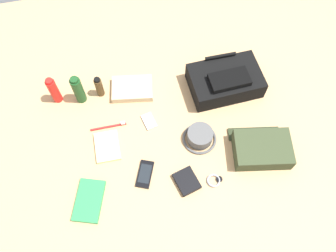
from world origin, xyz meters
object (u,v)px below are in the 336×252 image
(cell_phone, at_px, (145,174))
(toothbrush, at_px, (111,126))
(paperback_novel, at_px, (89,201))
(wallet, at_px, (187,181))
(folded_towel, at_px, (132,89))
(shampoo_bottle, at_px, (78,90))
(wristwatch, at_px, (214,180))
(cologne_bottle, at_px, (99,87))
(sunscreen_spray, at_px, (54,90))
(media_player, at_px, (149,121))
(bucket_hat, at_px, (200,137))
(backpack, at_px, (225,81))
(toiletry_pouch, at_px, (262,149))
(notepad, at_px, (107,146))

(cell_phone, bearing_deg, toothbrush, 113.00)
(paperback_novel, relative_size, wallet, 1.93)
(wallet, bearing_deg, folded_towel, 91.37)
(shampoo_bottle, bearing_deg, wristwatch, -46.32)
(wallet, bearing_deg, cologne_bottle, 104.88)
(cell_phone, height_order, wallet, wallet)
(sunscreen_spray, xyz_separation_m, media_player, (0.42, -0.22, -0.07))
(media_player, bearing_deg, cell_phone, -105.11)
(shampoo_bottle, bearing_deg, bucket_hat, -33.54)
(backpack, height_order, paperback_novel, backpack)
(bucket_hat, height_order, shampoo_bottle, shampoo_bottle)
(sunscreen_spray, bearing_deg, shampoo_bottle, -12.07)
(bucket_hat, xyz_separation_m, folded_towel, (-0.26, 0.33, -0.01))
(bucket_hat, relative_size, toothbrush, 0.93)
(bucket_hat, xyz_separation_m, cell_phone, (-0.28, -0.12, -0.02))
(toiletry_pouch, distance_m, bucket_hat, 0.28)
(media_player, distance_m, notepad, 0.23)
(toiletry_pouch, distance_m, shampoo_bottle, 0.90)
(backpack, distance_m, toothbrush, 0.60)
(wristwatch, height_order, folded_towel, folded_towel)
(toiletry_pouch, xyz_separation_m, folded_towel, (-0.52, 0.46, -0.02))
(toiletry_pouch, relative_size, wallet, 2.54)
(toiletry_pouch, relative_size, shampoo_bottle, 1.61)
(backpack, bearing_deg, cell_phone, -142.14)
(sunscreen_spray, height_order, folded_towel, sunscreen_spray)
(wallet, relative_size, folded_towel, 0.55)
(notepad, distance_m, folded_towel, 0.33)
(backpack, xyz_separation_m, toiletry_pouch, (0.06, -0.38, -0.02))
(toothbrush, relative_size, notepad, 1.14)
(paperback_novel, bearing_deg, toiletry_pouch, 4.25)
(shampoo_bottle, relative_size, cell_phone, 1.24)
(toothbrush, bearing_deg, wallet, -50.13)
(toothbrush, xyz_separation_m, folded_towel, (0.14, 0.18, 0.01))
(wristwatch, bearing_deg, paperback_novel, 177.00)
(cell_phone, bearing_deg, backpack, 37.86)
(cologne_bottle, bearing_deg, bucket_hat, -40.21)
(folded_towel, bearing_deg, backpack, -9.84)
(shampoo_bottle, bearing_deg, toiletry_pouch, -31.03)
(cell_phone, height_order, wristwatch, cell_phone)
(folded_towel, bearing_deg, cologne_bottle, 173.45)
(cell_phone, xyz_separation_m, folded_towel, (0.02, 0.45, 0.01))
(shampoo_bottle, height_order, notepad, shampoo_bottle)
(media_player, bearing_deg, bucket_hat, -33.74)
(paperback_novel, distance_m, cell_phone, 0.27)
(backpack, relative_size, wallet, 3.20)
(toiletry_pouch, relative_size, cologne_bottle, 2.20)
(bucket_hat, distance_m, wristwatch, 0.21)
(sunscreen_spray, distance_m, media_player, 0.48)
(toothbrush, bearing_deg, cell_phone, -67.00)
(sunscreen_spray, xyz_separation_m, paperback_novel, (0.09, -0.55, -0.07))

